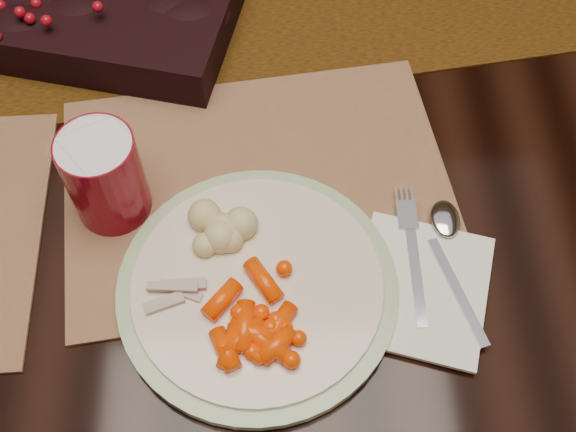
{
  "coord_description": "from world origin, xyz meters",
  "views": [
    {
      "loc": [
        0.0,
        -0.65,
        1.44
      ],
      "look_at": [
        0.02,
        -0.25,
        0.8
      ],
      "focal_mm": 45.0,
      "sensor_mm": 36.0,
      "label": 1
    }
  ],
  "objects_px": {
    "dining_table": "(270,220)",
    "turkey_shreds": "(175,292)",
    "baby_carrots": "(256,313)",
    "red_cup": "(105,177)",
    "centerpiece": "(81,8)",
    "napkin": "(421,288)",
    "placemat_main": "(258,186)",
    "mashed_potatoes": "(220,224)",
    "dinner_plate": "(257,287)"
  },
  "relations": [
    {
      "from": "centerpiece",
      "to": "mashed_potatoes",
      "type": "relative_size",
      "value": 5.21
    },
    {
      "from": "centerpiece",
      "to": "dinner_plate",
      "type": "bearing_deg",
      "value": -60.73
    },
    {
      "from": "placemat_main",
      "to": "mashed_potatoes",
      "type": "distance_m",
      "value": 0.09
    },
    {
      "from": "placemat_main",
      "to": "red_cup",
      "type": "relative_size",
      "value": 3.87
    },
    {
      "from": "dinner_plate",
      "to": "red_cup",
      "type": "bearing_deg",
      "value": 144.63
    },
    {
      "from": "centerpiece",
      "to": "mashed_potatoes",
      "type": "distance_m",
      "value": 0.38
    },
    {
      "from": "dining_table",
      "to": "baby_carrots",
      "type": "bearing_deg",
      "value": -92.48
    },
    {
      "from": "turkey_shreds",
      "to": "red_cup",
      "type": "xyz_separation_m",
      "value": [
        -0.08,
        0.12,
        0.03
      ]
    },
    {
      "from": "dining_table",
      "to": "turkey_shreds",
      "type": "height_order",
      "value": "turkey_shreds"
    },
    {
      "from": "turkey_shreds",
      "to": "dinner_plate",
      "type": "bearing_deg",
      "value": 6.8
    },
    {
      "from": "centerpiece",
      "to": "napkin",
      "type": "distance_m",
      "value": 0.56
    },
    {
      "from": "dinner_plate",
      "to": "turkey_shreds",
      "type": "bearing_deg",
      "value": -173.2
    },
    {
      "from": "dinner_plate",
      "to": "napkin",
      "type": "height_order",
      "value": "dinner_plate"
    },
    {
      "from": "dining_table",
      "to": "mashed_potatoes",
      "type": "xyz_separation_m",
      "value": [
        -0.05,
        -0.26,
        0.41
      ]
    },
    {
      "from": "dining_table",
      "to": "turkey_shreds",
      "type": "xyz_separation_m",
      "value": [
        -0.1,
        -0.33,
        0.4
      ]
    },
    {
      "from": "centerpiece",
      "to": "red_cup",
      "type": "height_order",
      "value": "red_cup"
    },
    {
      "from": "dinner_plate",
      "to": "red_cup",
      "type": "xyz_separation_m",
      "value": [
        -0.16,
        0.11,
        0.05
      ]
    },
    {
      "from": "centerpiece",
      "to": "napkin",
      "type": "bearing_deg",
      "value": -45.41
    },
    {
      "from": "placemat_main",
      "to": "dining_table",
      "type": "bearing_deg",
      "value": 79.16
    },
    {
      "from": "turkey_shreds",
      "to": "baby_carrots",
      "type": "bearing_deg",
      "value": -18.48
    },
    {
      "from": "centerpiece",
      "to": "placemat_main",
      "type": "height_order",
      "value": "centerpiece"
    },
    {
      "from": "mashed_potatoes",
      "to": "red_cup",
      "type": "relative_size",
      "value": 0.65
    },
    {
      "from": "mashed_potatoes",
      "to": "red_cup",
      "type": "bearing_deg",
      "value": 157.12
    },
    {
      "from": "placemat_main",
      "to": "baby_carrots",
      "type": "bearing_deg",
      "value": -98.46
    },
    {
      "from": "placemat_main",
      "to": "napkin",
      "type": "relative_size",
      "value": 2.8
    },
    {
      "from": "baby_carrots",
      "to": "mashed_potatoes",
      "type": "bearing_deg",
      "value": 110.12
    },
    {
      "from": "red_cup",
      "to": "baby_carrots",
      "type": "bearing_deg",
      "value": -43.64
    },
    {
      "from": "placemat_main",
      "to": "napkin",
      "type": "bearing_deg",
      "value": -46.47
    },
    {
      "from": "placemat_main",
      "to": "mashed_potatoes",
      "type": "relative_size",
      "value": 5.99
    },
    {
      "from": "centerpiece",
      "to": "turkey_shreds",
      "type": "xyz_separation_m",
      "value": [
        0.14,
        -0.4,
        -0.01
      ]
    },
    {
      "from": "placemat_main",
      "to": "dinner_plate",
      "type": "height_order",
      "value": "dinner_plate"
    },
    {
      "from": "red_cup",
      "to": "turkey_shreds",
      "type": "bearing_deg",
      "value": -58.47
    },
    {
      "from": "placemat_main",
      "to": "baby_carrots",
      "type": "distance_m",
      "value": 0.17
    },
    {
      "from": "mashed_potatoes",
      "to": "turkey_shreds",
      "type": "height_order",
      "value": "mashed_potatoes"
    },
    {
      "from": "centerpiece",
      "to": "red_cup",
      "type": "distance_m",
      "value": 0.29
    },
    {
      "from": "dining_table",
      "to": "placemat_main",
      "type": "xyz_separation_m",
      "value": [
        -0.01,
        -0.18,
        0.38
      ]
    },
    {
      "from": "dining_table",
      "to": "centerpiece",
      "type": "height_order",
      "value": "centerpiece"
    },
    {
      "from": "centerpiece",
      "to": "turkey_shreds",
      "type": "bearing_deg",
      "value": -71.27
    },
    {
      "from": "red_cup",
      "to": "placemat_main",
      "type": "bearing_deg",
      "value": 7.32
    },
    {
      "from": "centerpiece",
      "to": "mashed_potatoes",
      "type": "bearing_deg",
      "value": -61.14
    },
    {
      "from": "mashed_potatoes",
      "to": "red_cup",
      "type": "distance_m",
      "value": 0.13
    },
    {
      "from": "placemat_main",
      "to": "baby_carrots",
      "type": "relative_size",
      "value": 3.62
    },
    {
      "from": "dining_table",
      "to": "turkey_shreds",
      "type": "distance_m",
      "value": 0.53
    },
    {
      "from": "centerpiece",
      "to": "baby_carrots",
      "type": "distance_m",
      "value": 0.48
    },
    {
      "from": "mashed_potatoes",
      "to": "turkey_shreds",
      "type": "xyz_separation_m",
      "value": [
        -0.05,
        -0.07,
        -0.01
      ]
    },
    {
      "from": "placemat_main",
      "to": "red_cup",
      "type": "height_order",
      "value": "red_cup"
    },
    {
      "from": "dining_table",
      "to": "baby_carrots",
      "type": "xyz_separation_m",
      "value": [
        -0.02,
        -0.35,
        0.41
      ]
    },
    {
      "from": "centerpiece",
      "to": "dinner_plate",
      "type": "xyz_separation_m",
      "value": [
        0.22,
        -0.39,
        -0.03
      ]
    },
    {
      "from": "centerpiece",
      "to": "mashed_potatoes",
      "type": "height_order",
      "value": "centerpiece"
    },
    {
      "from": "red_cup",
      "to": "centerpiece",
      "type": "bearing_deg",
      "value": 102.33
    }
  ]
}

